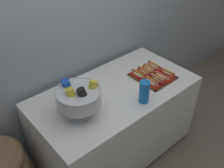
# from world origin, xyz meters

# --- Properties ---
(ground_plane) EXTENTS (10.00, 10.00, 0.00)m
(ground_plane) POSITION_xyz_m (0.00, 0.00, 0.00)
(ground_plane) COLOR #7A6B5B
(back_wall) EXTENTS (6.00, 0.10, 2.60)m
(back_wall) POSITION_xyz_m (0.00, 0.50, 1.30)
(back_wall) COLOR #9EA8B2
(back_wall) RESTS_ON ground_plane
(buffet_table) EXTENTS (1.51, 0.79, 0.80)m
(buffet_table) POSITION_xyz_m (0.00, 0.00, 0.42)
(buffet_table) COLOR white
(buffet_table) RESTS_ON ground_plane
(serving_tray) EXTENTS (0.33, 0.36, 0.01)m
(serving_tray) POSITION_xyz_m (0.41, -0.08, 0.80)
(serving_tray) COLOR #56331E
(serving_tray) RESTS_ON buffet_table
(hot_dog_0) EXTENTS (0.07, 0.17, 0.06)m
(hot_dog_0) POSITION_xyz_m (0.29, -0.16, 0.84)
(hot_dog_0) COLOR red
(hot_dog_0) RESTS_ON serving_tray
(hot_dog_1) EXTENTS (0.06, 0.16, 0.06)m
(hot_dog_1) POSITION_xyz_m (0.37, -0.16, 0.84)
(hot_dog_1) COLOR #B21414
(hot_dog_1) RESTS_ON serving_tray
(hot_dog_2) EXTENTS (0.07, 0.18, 0.05)m
(hot_dog_2) POSITION_xyz_m (0.44, -0.16, 0.83)
(hot_dog_2) COLOR red
(hot_dog_2) RESTS_ON serving_tray
(hot_dog_3) EXTENTS (0.07, 0.16, 0.06)m
(hot_dog_3) POSITION_xyz_m (0.52, -0.16, 0.83)
(hot_dog_3) COLOR red
(hot_dog_3) RESTS_ON serving_tray
(hot_dog_4) EXTENTS (0.07, 0.18, 0.06)m
(hot_dog_4) POSITION_xyz_m (0.29, 0.00, 0.83)
(hot_dog_4) COLOR red
(hot_dog_4) RESTS_ON serving_tray
(hot_dog_5) EXTENTS (0.06, 0.16, 0.06)m
(hot_dog_5) POSITION_xyz_m (0.37, 0.00, 0.83)
(hot_dog_5) COLOR red
(hot_dog_5) RESTS_ON serving_tray
(hot_dog_6) EXTENTS (0.07, 0.17, 0.06)m
(hot_dog_6) POSITION_xyz_m (0.44, 0.00, 0.83)
(hot_dog_6) COLOR red
(hot_dog_6) RESTS_ON serving_tray
(hot_dog_7) EXTENTS (0.07, 0.18, 0.06)m
(hot_dog_7) POSITION_xyz_m (0.52, 0.01, 0.83)
(hot_dog_7) COLOR red
(hot_dog_7) RESTS_ON serving_tray
(punch_bowl) EXTENTS (0.35, 0.35, 0.28)m
(punch_bowl) POSITION_xyz_m (-0.41, -0.04, 0.96)
(punch_bowl) COLOR silver
(punch_bowl) RESTS_ON buffet_table
(cup_stack) EXTENTS (0.09, 0.09, 0.20)m
(cup_stack) POSITION_xyz_m (0.08, -0.27, 0.90)
(cup_stack) COLOR blue
(cup_stack) RESTS_ON buffet_table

